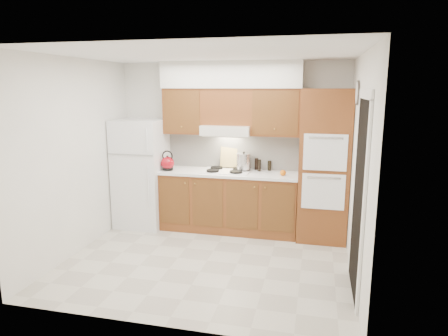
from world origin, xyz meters
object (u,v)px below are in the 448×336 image
at_px(fridge, 142,173).
at_px(oven_cabinet, 324,166).
at_px(kettle, 168,163).
at_px(stock_pot, 244,161).

distance_m(fridge, oven_cabinet, 2.86).
distance_m(fridge, kettle, 0.52).
relative_size(kettle, stock_pot, 0.88).
distance_m(oven_cabinet, kettle, 2.37).
height_order(fridge, kettle, fridge).
bearing_deg(fridge, kettle, -7.67).
height_order(oven_cabinet, stock_pot, oven_cabinet).
bearing_deg(kettle, fridge, 163.24).
relative_size(oven_cabinet, stock_pot, 9.30).
height_order(kettle, stock_pot, stock_pot).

